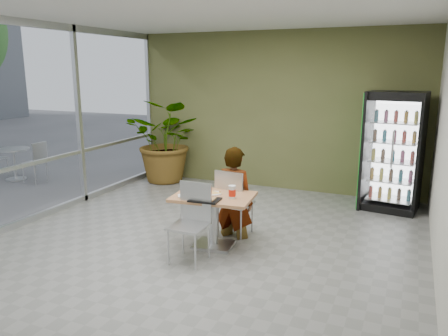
{
  "coord_description": "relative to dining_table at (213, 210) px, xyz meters",
  "views": [
    {
      "loc": [
        2.6,
        -5.1,
        2.45
      ],
      "look_at": [
        0.08,
        0.73,
        1.0
      ],
      "focal_mm": 35.0,
      "sensor_mm": 36.0,
      "label": 1
    }
  ],
  "objects": [
    {
      "name": "chair_far",
      "position": [
        0.09,
        0.46,
        0.06
      ],
      "size": [
        0.49,
        0.5,
        1.01
      ],
      "rotation": [
        0.0,
        0.0,
        3.04
      ],
      "color": "#B7B9BC",
      "rests_on": "ground"
    },
    {
      "name": "room_envelope",
      "position": [
        -0.18,
        -0.13,
        1.06
      ],
      "size": [
        6.0,
        7.0,
        3.2
      ],
      "primitive_type": null,
      "color": "beige",
      "rests_on": "ground"
    },
    {
      "name": "seated_woman",
      "position": [
        0.1,
        0.51,
        -0.01
      ],
      "size": [
        0.65,
        0.45,
        1.65
      ],
      "primitive_type": "imported",
      "rotation": [
        0.0,
        0.0,
        3.04
      ],
      "color": "black",
      "rests_on": "ground"
    },
    {
      "name": "beverage_fridge",
      "position": [
        2.16,
        2.79,
        0.5
      ],
      "size": [
        1.04,
        0.85,
        2.07
      ],
      "rotation": [
        0.0,
        0.0,
        -0.14
      ],
      "color": "black",
      "rests_on": "ground"
    },
    {
      "name": "dining_table",
      "position": [
        0.0,
        0.0,
        0.0
      ],
      "size": [
        1.15,
        0.87,
        0.75
      ],
      "rotation": [
        0.0,
        0.0,
        0.11
      ],
      "color": "#BE7651",
      "rests_on": "ground"
    },
    {
      "name": "soda_cup",
      "position": [
        0.29,
        -0.03,
        0.3
      ],
      "size": [
        0.1,
        0.1,
        0.18
      ],
      "color": "silver",
      "rests_on": "dining_table"
    },
    {
      "name": "cafeteria_tray",
      "position": [
        0.0,
        -0.27,
        0.22
      ],
      "size": [
        0.41,
        0.32,
        0.02
      ],
      "primitive_type": "cube",
      "rotation": [
        0.0,
        0.0,
        0.08
      ],
      "color": "black",
      "rests_on": "dining_table"
    },
    {
      "name": "pizza_plate",
      "position": [
        -0.02,
        0.08,
        0.23
      ],
      "size": [
        0.29,
        0.29,
        0.03
      ],
      "color": "silver",
      "rests_on": "dining_table"
    },
    {
      "name": "storefront_frame",
      "position": [
        -3.18,
        -0.13,
        1.06
      ],
      "size": [
        0.1,
        7.0,
        3.2
      ],
      "primitive_type": null,
      "color": "#B7B9BC",
      "rests_on": "ground"
    },
    {
      "name": "napkin_stack",
      "position": [
        -0.35,
        -0.22,
        0.22
      ],
      "size": [
        0.19,
        0.19,
        0.02
      ],
      "primitive_type": "cube",
      "rotation": [
        0.0,
        0.0,
        0.55
      ],
      "color": "silver",
      "rests_on": "dining_table"
    },
    {
      "name": "potted_plant",
      "position": [
        -2.45,
        2.94,
        0.37
      ],
      "size": [
        1.68,
        1.47,
        1.82
      ],
      "primitive_type": "imported",
      "rotation": [
        0.0,
        0.0,
        0.03
      ],
      "color": "#356A2A",
      "rests_on": "ground"
    },
    {
      "name": "ground",
      "position": [
        -0.18,
        -0.13,
        -0.54
      ],
      "size": [
        7.0,
        7.0,
        0.0
      ],
      "primitive_type": "plane",
      "color": "gray",
      "rests_on": "ground"
    },
    {
      "name": "chair_near",
      "position": [
        -0.09,
        -0.47,
        0.06
      ],
      "size": [
        0.45,
        0.46,
        1.02
      ],
      "rotation": [
        0.0,
        0.0,
        -0.0
      ],
      "color": "#B7B9BC",
      "rests_on": "ground"
    }
  ]
}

